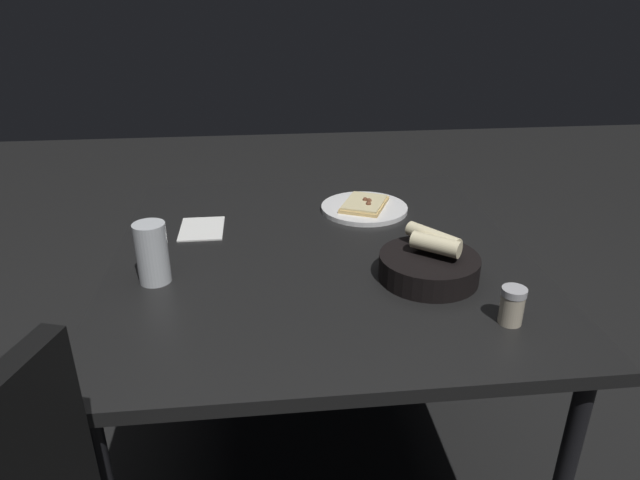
% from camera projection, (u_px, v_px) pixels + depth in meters
% --- Properties ---
extents(ground, '(8.00, 8.00, 0.00)m').
position_uv_depth(ground, '(320.00, 453.00, 1.75)').
color(ground, black).
extents(dining_table, '(1.12, 1.04, 0.70)m').
position_uv_depth(dining_table, '(320.00, 268.00, 1.48)').
color(dining_table, black).
rests_on(dining_table, ground).
extents(pizza_plate, '(0.26, 0.26, 0.04)m').
position_uv_depth(pizza_plate, '(364.00, 207.00, 1.71)').
color(pizza_plate, white).
rests_on(pizza_plate, dining_table).
extents(bread_basket, '(0.23, 0.23, 0.11)m').
position_uv_depth(bread_basket, '(429.00, 264.00, 1.31)').
color(bread_basket, black).
rests_on(bread_basket, dining_table).
extents(beer_glass, '(0.07, 0.07, 0.14)m').
position_uv_depth(beer_glass, '(153.00, 257.00, 1.28)').
color(beer_glass, silver).
rests_on(beer_glass, dining_table).
extents(pepper_shaker, '(0.05, 0.05, 0.08)m').
position_uv_depth(pepper_shaker, '(512.00, 308.00, 1.14)').
color(pepper_shaker, '#BFB299').
rests_on(pepper_shaker, dining_table).
extents(napkin, '(0.16, 0.12, 0.00)m').
position_uv_depth(napkin, '(202.00, 229.00, 1.58)').
color(napkin, white).
rests_on(napkin, dining_table).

